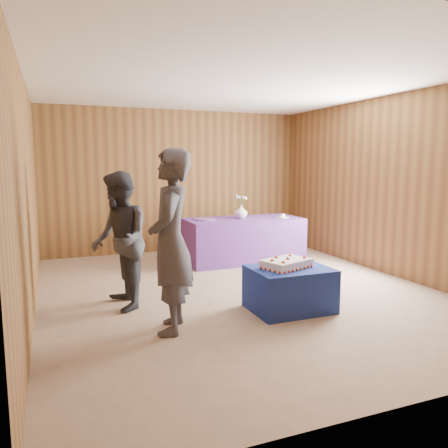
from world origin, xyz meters
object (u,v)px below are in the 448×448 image
sheet_cake (286,264)px  guest_left (171,242)px  vase (241,212)px  guest_right (120,241)px  cake_table (290,289)px  serving_table (243,240)px

sheet_cake → guest_left: 1.44m
vase → guest_right: bearing=-142.2°
sheet_cake → guest_left: bearing=166.0°
cake_table → serving_table: bearing=78.0°
guest_right → vase: bearing=125.3°
sheet_cake → cake_table: bearing=-43.5°
serving_table → guest_left: 3.36m
sheet_cake → guest_right: guest_right is taller
cake_table → guest_left: bearing=-175.3°
cake_table → serving_table: size_ratio=0.45×
vase → guest_right: 2.94m
guest_left → vase: bearing=163.8°
cake_table → sheet_cake: size_ratio=1.38×
guest_left → guest_right: 0.97m
sheet_cake → serving_table: bearing=57.6°
cake_table → sheet_cake: (-0.04, 0.02, 0.30)m
cake_table → serving_table: (0.55, 2.54, 0.12)m
serving_table → guest_left: (-1.98, -2.65, 0.54)m
serving_table → vase: (-0.03, 0.04, 0.49)m
cake_table → guest_left: 1.58m
cake_table → sheet_cake: bearing=156.0°
serving_table → guest_right: bearing=-143.0°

